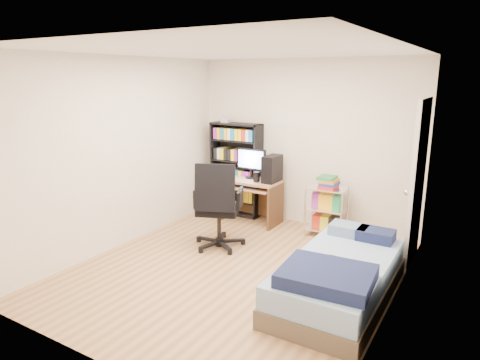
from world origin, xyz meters
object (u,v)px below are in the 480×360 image
Objects in this scene: computer_desk at (257,184)px; media_shelf at (236,168)px; office_chair at (218,221)px; bed at (339,277)px.

media_shelf is at bearing 159.48° from computer_desk.
media_shelf is 1.34× the size of office_chair.
computer_desk is at bearing -20.52° from media_shelf.
office_chair reaches higher than computer_desk.
computer_desk is at bearing 138.12° from bed.
office_chair is 0.62× the size of bed.
media_shelf is at bearing 141.76° from bed.
office_chair is 1.89m from bed.
media_shelf reaches higher than office_chair.
computer_desk reaches higher than bed.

